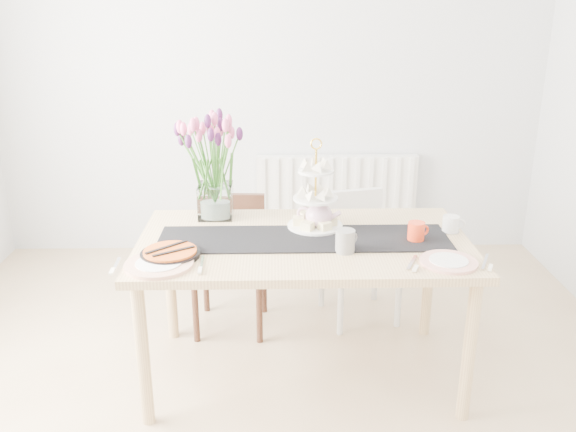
{
  "coord_description": "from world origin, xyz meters",
  "views": [
    {
      "loc": [
        0.03,
        -2.2,
        1.85
      ],
      "look_at": [
        0.09,
        0.48,
        0.89
      ],
      "focal_mm": 38.0,
      "sensor_mm": 36.0,
      "label": 1
    }
  ],
  "objects_px": {
    "chair_brown": "(231,252)",
    "teapot": "(319,216)",
    "tulip_vase": "(214,151)",
    "tart_tin": "(170,254)",
    "mug_orange": "(416,232)",
    "chair_white": "(356,246)",
    "dining_table": "(304,254)",
    "cake_stand": "(315,206)",
    "plate_right": "(449,262)",
    "mug_grey": "(345,241)",
    "radiator": "(336,194)",
    "cream_jug": "(451,224)",
    "plate_left": "(159,264)"
  },
  "relations": [
    {
      "from": "chair_brown",
      "to": "teapot",
      "type": "xyz_separation_m",
      "value": [
        0.48,
        -0.42,
        0.37
      ]
    },
    {
      "from": "tulip_vase",
      "to": "tart_tin",
      "type": "relative_size",
      "value": 2.43
    },
    {
      "from": "mug_orange",
      "to": "chair_white",
      "type": "bearing_deg",
      "value": 82.17
    },
    {
      "from": "dining_table",
      "to": "tulip_vase",
      "type": "height_order",
      "value": "tulip_vase"
    },
    {
      "from": "tart_tin",
      "to": "cake_stand",
      "type": "bearing_deg",
      "value": 27.4
    },
    {
      "from": "tulip_vase",
      "to": "plate_right",
      "type": "height_order",
      "value": "tulip_vase"
    },
    {
      "from": "tulip_vase",
      "to": "mug_orange",
      "type": "bearing_deg",
      "value": -20.64
    },
    {
      "from": "tulip_vase",
      "to": "cake_stand",
      "type": "xyz_separation_m",
      "value": [
        0.52,
        -0.18,
        -0.24
      ]
    },
    {
      "from": "mug_grey",
      "to": "mug_orange",
      "type": "height_order",
      "value": "mug_grey"
    },
    {
      "from": "dining_table",
      "to": "plate_right",
      "type": "relative_size",
      "value": 6.31
    },
    {
      "from": "radiator",
      "to": "chair_brown",
      "type": "xyz_separation_m",
      "value": [
        -0.72,
        -1.09,
        -0.01
      ]
    },
    {
      "from": "chair_white",
      "to": "dining_table",
      "type": "bearing_deg",
      "value": -131.07
    },
    {
      "from": "radiator",
      "to": "tart_tin",
      "type": "height_order",
      "value": "tart_tin"
    },
    {
      "from": "teapot",
      "to": "tart_tin",
      "type": "distance_m",
      "value": 0.78
    },
    {
      "from": "cake_stand",
      "to": "teapot",
      "type": "xyz_separation_m",
      "value": [
        0.02,
        -0.01,
        -0.05
      ]
    },
    {
      "from": "chair_brown",
      "to": "mug_grey",
      "type": "distance_m",
      "value": 0.99
    },
    {
      "from": "dining_table",
      "to": "tart_tin",
      "type": "height_order",
      "value": "tart_tin"
    },
    {
      "from": "radiator",
      "to": "mug_orange",
      "type": "relative_size",
      "value": 12.56
    },
    {
      "from": "teapot",
      "to": "cream_jug",
      "type": "height_order",
      "value": "teapot"
    },
    {
      "from": "teapot",
      "to": "chair_white",
      "type": "bearing_deg",
      "value": 82.89
    },
    {
      "from": "chair_white",
      "to": "tulip_vase",
      "type": "height_order",
      "value": "tulip_vase"
    },
    {
      "from": "chair_white",
      "to": "cream_jug",
      "type": "distance_m",
      "value": 0.78
    },
    {
      "from": "cream_jug",
      "to": "dining_table",
      "type": "bearing_deg",
      "value": -162.69
    },
    {
      "from": "radiator",
      "to": "chair_white",
      "type": "height_order",
      "value": "chair_white"
    },
    {
      "from": "dining_table",
      "to": "teapot",
      "type": "bearing_deg",
      "value": 60.36
    },
    {
      "from": "teapot",
      "to": "plate_right",
      "type": "height_order",
      "value": "teapot"
    },
    {
      "from": "tulip_vase",
      "to": "cake_stand",
      "type": "relative_size",
      "value": 1.59
    },
    {
      "from": "chair_white",
      "to": "mug_grey",
      "type": "bearing_deg",
      "value": -114.91
    },
    {
      "from": "tulip_vase",
      "to": "radiator",
      "type": "bearing_deg",
      "value": 59.39
    },
    {
      "from": "mug_grey",
      "to": "mug_orange",
      "type": "relative_size",
      "value": 1.12
    },
    {
      "from": "plate_left",
      "to": "tart_tin",
      "type": "bearing_deg",
      "value": 71.42
    },
    {
      "from": "plate_left",
      "to": "tulip_vase",
      "type": "bearing_deg",
      "value": 72.97
    },
    {
      "from": "mug_grey",
      "to": "plate_left",
      "type": "relative_size",
      "value": 0.35
    },
    {
      "from": "teapot",
      "to": "tart_tin",
      "type": "height_order",
      "value": "teapot"
    },
    {
      "from": "mug_grey",
      "to": "teapot",
      "type": "bearing_deg",
      "value": 67.32
    },
    {
      "from": "cream_jug",
      "to": "plate_right",
      "type": "relative_size",
      "value": 0.33
    },
    {
      "from": "chair_white",
      "to": "plate_left",
      "type": "bearing_deg",
      "value": -149.18
    },
    {
      "from": "radiator",
      "to": "tart_tin",
      "type": "distance_m",
      "value": 2.1
    },
    {
      "from": "tart_tin",
      "to": "mug_grey",
      "type": "distance_m",
      "value": 0.79
    },
    {
      "from": "radiator",
      "to": "cake_stand",
      "type": "height_order",
      "value": "cake_stand"
    },
    {
      "from": "cake_stand",
      "to": "mug_orange",
      "type": "height_order",
      "value": "cake_stand"
    },
    {
      "from": "tulip_vase",
      "to": "cake_stand",
      "type": "height_order",
      "value": "tulip_vase"
    },
    {
      "from": "teapot",
      "to": "plate_right",
      "type": "bearing_deg",
      "value": -18.84
    },
    {
      "from": "dining_table",
      "to": "plate_left",
      "type": "height_order",
      "value": "plate_left"
    },
    {
      "from": "radiator",
      "to": "tart_tin",
      "type": "bearing_deg",
      "value": -116.92
    },
    {
      "from": "chair_white",
      "to": "tulip_vase",
      "type": "distance_m",
      "value": 1.1
    },
    {
      "from": "cake_stand",
      "to": "teapot",
      "type": "height_order",
      "value": "cake_stand"
    },
    {
      "from": "dining_table",
      "to": "cream_jug",
      "type": "height_order",
      "value": "cream_jug"
    },
    {
      "from": "cake_stand",
      "to": "mug_orange",
      "type": "distance_m",
      "value": 0.51
    },
    {
      "from": "cake_stand",
      "to": "cream_jug",
      "type": "distance_m",
      "value": 0.68
    }
  ]
}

